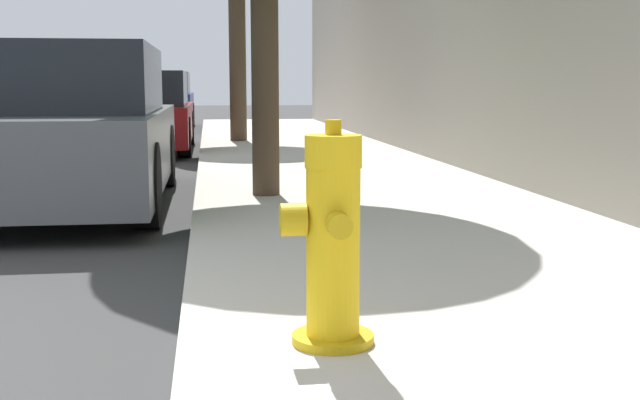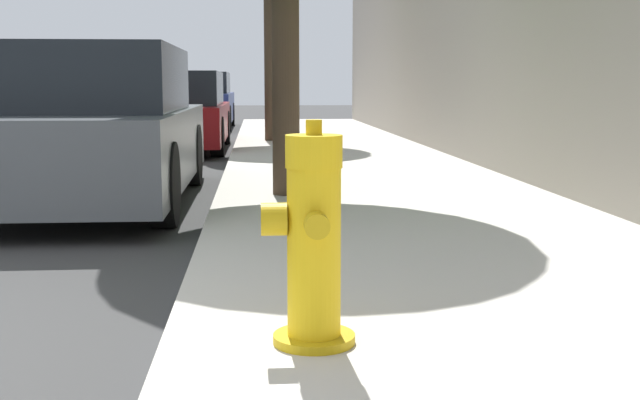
{
  "view_description": "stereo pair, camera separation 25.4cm",
  "coord_description": "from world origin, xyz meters",
  "px_view_note": "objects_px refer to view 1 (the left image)",
  "views": [
    {
      "loc": [
        2.0,
        -2.96,
        1.13
      ],
      "look_at": [
        2.58,
        1.21,
        0.52
      ],
      "focal_mm": 45.0,
      "sensor_mm": 36.0,
      "label": 1
    },
    {
      "loc": [
        2.25,
        -2.99,
        1.13
      ],
      "look_at": [
        2.58,
        1.21,
        0.52
      ],
      "focal_mm": 45.0,
      "sensor_mm": 36.0,
      "label": 2
    }
  ],
  "objects_px": {
    "parked_car_far": "(158,102)",
    "parked_car_mid": "(135,113)",
    "fire_hydrant": "(332,243)",
    "parked_car_near": "(68,130)"
  },
  "relations": [
    {
      "from": "parked_car_near",
      "to": "parked_car_far",
      "type": "xyz_separation_m",
      "value": [
        0.02,
        12.93,
        -0.02
      ]
    },
    {
      "from": "fire_hydrant",
      "to": "parked_car_mid",
      "type": "relative_size",
      "value": 0.2
    },
    {
      "from": "fire_hydrant",
      "to": "parked_car_near",
      "type": "height_order",
      "value": "parked_car_near"
    },
    {
      "from": "fire_hydrant",
      "to": "parked_car_near",
      "type": "relative_size",
      "value": 0.2
    },
    {
      "from": "parked_car_near",
      "to": "parked_car_far",
      "type": "height_order",
      "value": "parked_car_near"
    },
    {
      "from": "parked_car_far",
      "to": "parked_car_mid",
      "type": "bearing_deg",
      "value": -89.72
    },
    {
      "from": "fire_hydrant",
      "to": "parked_car_near",
      "type": "distance_m",
      "value": 4.94
    },
    {
      "from": "parked_car_mid",
      "to": "fire_hydrant",
      "type": "bearing_deg",
      "value": -81.22
    },
    {
      "from": "parked_car_mid",
      "to": "parked_car_far",
      "type": "height_order",
      "value": "parked_car_far"
    },
    {
      "from": "parked_car_near",
      "to": "parked_car_far",
      "type": "distance_m",
      "value": 12.93
    }
  ]
}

